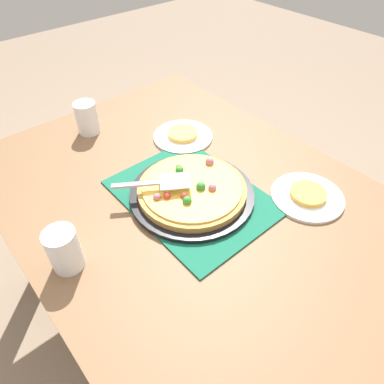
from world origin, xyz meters
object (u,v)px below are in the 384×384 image
at_px(pizza, 192,189).
at_px(plate_near_left, 183,137).
at_px(cup_near, 64,250).
at_px(cup_corner, 87,118).
at_px(plate_far_right, 307,197).
at_px(pizza_server, 159,183).
at_px(served_slice_right, 308,194).
at_px(served_slice_left, 183,134).
at_px(pizza_pan, 192,194).

relative_size(pizza, plate_near_left, 1.50).
distance_m(pizza, cup_near, 0.40).
relative_size(plate_near_left, cup_corner, 1.83).
bearing_deg(plate_far_right, pizza_server, 50.29).
xyz_separation_m(plate_near_left, served_slice_right, (-0.50, -0.08, 0.01)).
xyz_separation_m(served_slice_right, cup_corner, (0.76, 0.33, 0.04)).
bearing_deg(plate_near_left, served_slice_left, 0.00).
bearing_deg(served_slice_right, plate_near_left, 9.39).
xyz_separation_m(plate_far_right, cup_near, (0.25, 0.66, 0.06)).
distance_m(served_slice_left, served_slice_right, 0.50).
xyz_separation_m(pizza_pan, cup_corner, (0.53, 0.06, 0.05)).
distance_m(cup_near, pizza_server, 0.32).
bearing_deg(served_slice_right, plate_far_right, 0.00).
distance_m(plate_near_left, plate_far_right, 0.50).
bearing_deg(plate_near_left, cup_near, 113.21).
bearing_deg(cup_corner, pizza, -173.29).
height_order(pizza_pan, cup_near, cup_near).
bearing_deg(served_slice_left, pizza_server, 128.59).
height_order(plate_far_right, cup_near, cup_near).
height_order(served_slice_right, pizza_server, pizza_server).
distance_m(plate_near_left, cup_corner, 0.36).
distance_m(plate_near_left, served_slice_left, 0.01).
distance_m(pizza_pan, served_slice_left, 0.32).
distance_m(pizza_pan, cup_corner, 0.53).
distance_m(cup_near, cup_corner, 0.61).
distance_m(pizza_pan, plate_far_right, 0.35).
bearing_deg(plate_near_left, plate_far_right, -170.61).
height_order(pizza_pan, cup_corner, cup_corner).
height_order(pizza_pan, plate_near_left, pizza_pan).
relative_size(plate_near_left, served_slice_right, 2.00).
height_order(served_slice_left, cup_near, cup_near).
bearing_deg(served_slice_left, plate_near_left, 0.00).
xyz_separation_m(plate_near_left, served_slice_left, (0.00, 0.00, 0.01)).
height_order(plate_far_right, pizza_server, pizza_server).
bearing_deg(plate_far_right, pizza, 48.49).
height_order(plate_near_left, cup_corner, cup_corner).
height_order(cup_corner, pizza_server, cup_corner).
xyz_separation_m(pizza_pan, cup_near, (0.01, 0.40, 0.05)).
distance_m(plate_far_right, served_slice_left, 0.51).
xyz_separation_m(pizza_pan, served_slice_left, (0.26, -0.18, 0.01)).
bearing_deg(cup_corner, plate_near_left, -137.15).
bearing_deg(cup_near, pizza_pan, -92.11).
distance_m(pizza, plate_near_left, 0.32).
height_order(pizza, cup_near, cup_near).
bearing_deg(pizza_pan, pizza_server, 56.60).
relative_size(pizza_pan, pizza, 1.15).
height_order(plate_far_right, served_slice_left, served_slice_left).
bearing_deg(cup_corner, served_slice_left, -137.15).
relative_size(cup_corner, pizza_server, 0.56).
distance_m(pizza, plate_far_right, 0.35).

